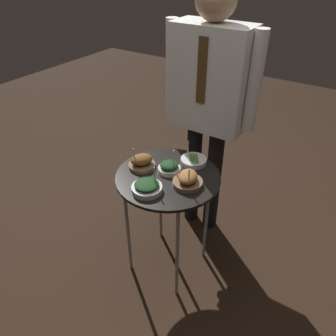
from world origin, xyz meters
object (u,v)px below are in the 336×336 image
at_px(bowl_spinach_front_right, 147,187).
at_px(bowl_roast_back_left, 142,162).
at_px(waiter_figure, 209,91).
at_px(bowl_spinach_mid_right, 169,167).
at_px(serving_cart, 168,185).
at_px(bowl_roast_near_rim, 188,180).
at_px(bowl_asparagus_front_left, 194,160).

height_order(bowl_spinach_front_right, bowl_roast_back_left, bowl_spinach_front_right).
bearing_deg(waiter_figure, bowl_spinach_front_right, -90.39).
relative_size(bowl_spinach_front_right, bowl_roast_back_left, 1.02).
bearing_deg(bowl_spinach_mid_right, bowl_spinach_front_right, -89.76).
bearing_deg(bowl_roast_back_left, serving_cart, 3.53).
distance_m(bowl_roast_back_left, waiter_figure, 0.59).
bearing_deg(bowl_roast_back_left, bowl_spinach_front_right, -46.41).
xyz_separation_m(serving_cart, bowl_roast_near_rim, (0.13, -0.01, 0.10)).
height_order(bowl_roast_near_rim, bowl_asparagus_front_left, bowl_asparagus_front_left).
relative_size(bowl_roast_near_rim, waiter_figure, 0.10).
relative_size(bowl_spinach_mid_right, bowl_roast_back_left, 0.97).
height_order(serving_cart, bowl_roast_near_rim, bowl_roast_near_rim).
bearing_deg(bowl_asparagus_front_left, bowl_roast_back_left, -138.94).
distance_m(bowl_spinach_mid_right, bowl_spinach_front_right, 0.21).
bearing_deg(bowl_spinach_mid_right, bowl_roast_near_rim, -19.19).
height_order(serving_cart, bowl_asparagus_front_left, bowl_asparagus_front_left).
xyz_separation_m(bowl_asparagus_front_left, waiter_figure, (-0.07, 0.28, 0.32)).
bearing_deg(bowl_spinach_mid_right, serving_cart, -66.82).
relative_size(bowl_asparagus_front_left, waiter_figure, 0.09).
relative_size(bowl_roast_near_rim, bowl_spinach_front_right, 1.00).
relative_size(bowl_roast_back_left, waiter_figure, 0.10).
bearing_deg(bowl_roast_near_rim, serving_cart, 173.92).
xyz_separation_m(serving_cart, bowl_spinach_mid_right, (-0.02, 0.04, 0.09)).
relative_size(serving_cart, bowl_spinach_front_right, 4.43).
xyz_separation_m(bowl_roast_near_rim, bowl_roast_back_left, (-0.31, 0.00, 0.00)).
height_order(bowl_roast_back_left, waiter_figure, waiter_figure).
bearing_deg(bowl_roast_near_rim, bowl_spinach_mid_right, 160.81).
relative_size(bowl_spinach_front_right, waiter_figure, 0.10).
height_order(serving_cart, bowl_spinach_mid_right, bowl_spinach_mid_right).
distance_m(bowl_spinach_mid_right, waiter_figure, 0.53).
xyz_separation_m(bowl_spinach_mid_right, waiter_figure, (0.01, 0.43, 0.30)).
bearing_deg(bowl_asparagus_front_left, bowl_spinach_mid_right, -115.60).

